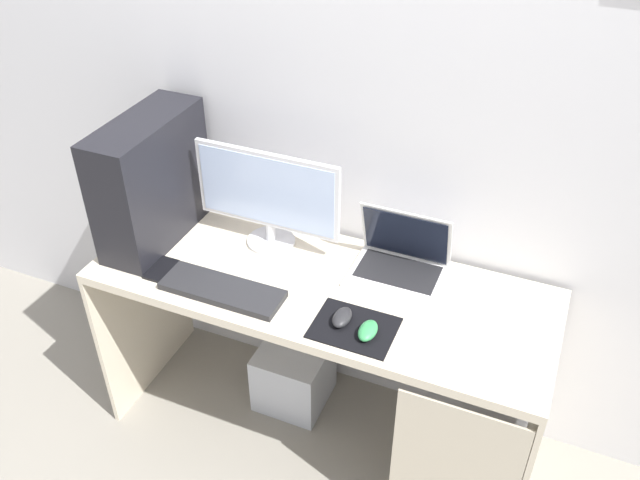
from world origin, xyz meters
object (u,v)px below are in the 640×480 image
(mouse_right, at_px, (368,331))
(cell_phone, at_px, (161,269))
(laptop, at_px, (400,261))
(monitor, at_px, (268,197))
(subwoofer, at_px, (294,374))
(keyboard, at_px, (222,290))
(mouse_left, at_px, (342,317))
(pc_tower, at_px, (151,180))

(mouse_right, height_order, cell_phone, mouse_right)
(mouse_right, bearing_deg, laptop, 90.94)
(monitor, height_order, mouse_right, monitor)
(subwoofer, bearing_deg, monitor, 162.23)
(keyboard, bearing_deg, monitor, 86.02)
(mouse_left, bearing_deg, laptop, 74.05)
(pc_tower, relative_size, mouse_right, 5.08)
(keyboard, bearing_deg, mouse_right, -0.56)
(mouse_right, height_order, subwoofer, mouse_right)
(monitor, bearing_deg, laptop, 2.31)
(pc_tower, xyz_separation_m, mouse_right, (0.90, -0.21, -0.21))
(pc_tower, bearing_deg, monitor, 14.74)
(pc_tower, xyz_separation_m, subwoofer, (0.50, 0.08, -0.86))
(keyboard, xyz_separation_m, mouse_right, (0.52, -0.01, 0.01))
(cell_phone, bearing_deg, laptop, 22.13)
(pc_tower, distance_m, laptop, 0.92)
(cell_phone, bearing_deg, mouse_left, -0.11)
(laptop, relative_size, keyboard, 0.76)
(mouse_right, bearing_deg, mouse_left, 165.26)
(mouse_right, bearing_deg, cell_phone, 178.05)
(subwoofer, bearing_deg, keyboard, -112.13)
(laptop, distance_m, subwoofer, 0.79)
(mouse_right, relative_size, subwoofer, 0.35)
(monitor, distance_m, mouse_left, 0.53)
(laptop, xyz_separation_m, mouse_right, (0.01, -0.34, -0.03))
(pc_tower, distance_m, keyboard, 0.49)
(monitor, relative_size, keyboard, 1.29)
(keyboard, relative_size, cell_phone, 3.23)
(monitor, bearing_deg, cell_phone, -133.63)
(subwoofer, bearing_deg, mouse_left, -40.78)
(monitor, xyz_separation_m, mouse_right, (0.49, -0.32, -0.18))
(laptop, height_order, mouse_right, laptop)
(mouse_left, distance_m, mouse_right, 0.10)
(laptop, bearing_deg, subwoofer, -172.84)
(laptop, distance_m, keyboard, 0.61)
(laptop, relative_size, subwoofer, 1.15)
(keyboard, bearing_deg, pc_tower, 151.82)
(pc_tower, xyz_separation_m, monitor, (0.41, 0.11, -0.03))
(mouse_left, xyz_separation_m, mouse_right, (0.09, -0.03, 0.00))
(mouse_right, bearing_deg, keyboard, 179.44)
(laptop, xyz_separation_m, cell_phone, (-0.77, -0.31, -0.04))
(keyboard, bearing_deg, cell_phone, 175.25)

